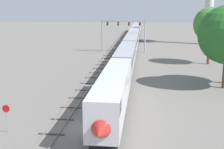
# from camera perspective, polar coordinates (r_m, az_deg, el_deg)

# --- Properties ---
(ground_plane) EXTENTS (400.00, 400.00, 0.00)m
(ground_plane) POSITION_cam_1_polar(r_m,az_deg,el_deg) (32.12, -4.10, -9.95)
(ground_plane) COLOR slate
(track_main) EXTENTS (2.60, 200.00, 0.16)m
(track_main) POSITION_cam_1_polar(r_m,az_deg,el_deg) (90.05, 3.88, 4.92)
(track_main) COLOR slate
(track_main) RESTS_ON ground
(track_near) EXTENTS (2.60, 160.00, 0.16)m
(track_near) POSITION_cam_1_polar(r_m,az_deg,el_deg) (70.78, -1.23, 2.78)
(track_near) COLOR slate
(track_near) RESTS_ON ground
(passenger_train) EXTENTS (3.04, 132.78, 4.80)m
(passenger_train) POSITION_cam_1_polar(r_m,az_deg,el_deg) (89.93, 3.91, 6.54)
(passenger_train) COLOR silver
(passenger_train) RESTS_ON ground
(signal_gantry) EXTENTS (12.10, 0.49, 8.86)m
(signal_gantry) POSITION_cam_1_polar(r_m,az_deg,el_deg) (82.33, 2.16, 8.66)
(signal_gantry) COLOR #999BA0
(signal_gantry) RESTS_ON ground
(stop_sign) EXTENTS (0.76, 0.08, 2.88)m
(stop_sign) POSITION_cam_1_polar(r_m,az_deg,el_deg) (32.10, -19.10, -7.09)
(stop_sign) COLOR gray
(stop_sign) RESTS_ON ground
(trackside_tree_right) EXTENTS (7.23, 7.23, 12.11)m
(trackside_tree_right) POSITION_cam_1_polar(r_m,az_deg,el_deg) (68.11, 17.92, 8.89)
(trackside_tree_right) COLOR brown
(trackside_tree_right) RESTS_ON ground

